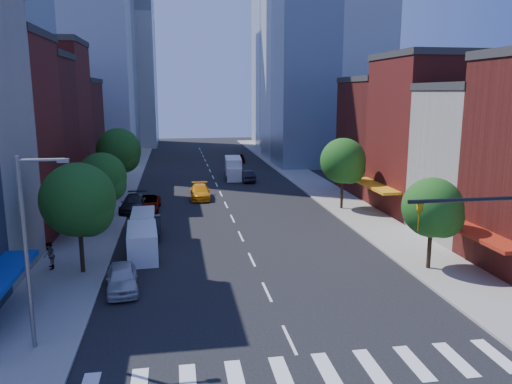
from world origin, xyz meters
TOP-DOWN VIEW (x-y plane):
  - ground at (0.00, 0.00)m, footprint 220.00×220.00m
  - sidewalk_left at (-12.50, 40.00)m, footprint 5.00×120.00m
  - sidewalk_right at (12.50, 40.00)m, footprint 5.00×120.00m
  - crosswalk at (0.00, -3.00)m, footprint 19.00×3.00m
  - bldg_left_3 at (-21.00, 29.00)m, footprint 12.00×8.00m
  - bldg_left_4 at (-21.00, 37.50)m, footprint 12.00×9.00m
  - bldg_left_5 at (-21.00, 47.00)m, footprint 12.00×10.00m
  - bldg_right_1 at (21.00, 15.00)m, footprint 12.00×8.00m
  - bldg_right_2 at (21.00, 24.00)m, footprint 12.00×10.00m
  - bldg_right_3 at (21.00, 34.00)m, footprint 12.00×10.00m
  - tower_far_w at (-18.00, 95.00)m, footprint 18.00×18.00m
  - streetlight at (-11.81, 1.00)m, footprint 2.25×0.25m
  - tree_left_near at (-11.35, 10.92)m, footprint 4.80×4.80m
  - tree_left_mid at (-11.35, 21.92)m, footprint 4.20×4.20m
  - tree_left_far at (-11.35, 35.92)m, footprint 5.00×5.00m
  - tree_right_near at (11.65, 7.92)m, footprint 4.00×4.00m
  - tree_right_far at (11.65, 25.92)m, footprint 4.60×4.60m
  - parked_car_front at (-8.64, 7.69)m, footprint 2.29×4.73m
  - parked_car_second at (-7.50, 19.23)m, footprint 1.82×5.02m
  - parked_car_third at (-8.14, 28.96)m, footprint 2.58×5.24m
  - parked_car_rear at (-9.50, 28.62)m, footprint 2.76×5.85m
  - cargo_van_near at (-7.77, 13.76)m, footprint 2.42×5.35m
  - cargo_van_far at (-8.05, 19.72)m, footprint 2.02×4.74m
  - taxi at (-2.56, 33.71)m, footprint 2.34×5.44m
  - traffic_car_oncoming at (4.18, 43.68)m, footprint 2.05×4.68m
  - traffic_car_far at (5.71, 62.78)m, footprint 2.16×4.51m
  - box_truck at (2.73, 46.41)m, footprint 2.66×7.30m
  - pedestrian_far at (-13.76, 11.90)m, footprint 0.88×1.03m

SIDE VIEW (x-z plane):
  - ground at x=0.00m, z-range 0.00..0.00m
  - crosswalk at x=0.00m, z-range 0.00..0.01m
  - sidewalk_left at x=-12.50m, z-range 0.00..0.15m
  - sidewalk_right at x=12.50m, z-range 0.00..0.15m
  - parked_car_third at x=-8.14m, z-range 0.00..1.43m
  - traffic_car_far at x=5.71m, z-range 0.00..1.49m
  - traffic_car_oncoming at x=4.18m, z-range 0.00..1.50m
  - parked_car_front at x=-8.64m, z-range 0.00..1.55m
  - taxi at x=-2.56m, z-range 0.00..1.56m
  - parked_car_second at x=-7.50m, z-range 0.00..1.65m
  - parked_car_rear at x=-9.50m, z-range 0.00..1.65m
  - cargo_van_far at x=-8.05m, z-range -0.01..1.99m
  - pedestrian_far at x=-13.76m, z-range 0.15..2.00m
  - cargo_van_near at x=-7.77m, z-range -0.01..2.22m
  - box_truck at x=2.73m, z-range -0.08..2.80m
  - tree_right_near at x=11.65m, z-range 1.09..7.29m
  - tree_left_mid at x=-11.35m, z-range 1.20..7.85m
  - tree_right_far at x=11.65m, z-range 1.26..8.46m
  - tree_left_near at x=-11.35m, z-range 1.22..8.52m
  - tree_left_far at x=-11.35m, z-range 1.33..9.08m
  - streetlight at x=-11.81m, z-range 0.78..9.78m
  - bldg_right_1 at x=21.00m, z-range 0.00..12.00m
  - bldg_left_5 at x=-21.00m, z-range 0.00..13.00m
  - bldg_right_3 at x=21.00m, z-range 0.00..13.00m
  - bldg_left_3 at x=-21.00m, z-range 0.00..15.00m
  - bldg_right_2 at x=21.00m, z-range 0.00..15.00m
  - bldg_left_4 at x=-21.00m, z-range 0.00..17.00m
  - tower_far_w at x=-18.00m, z-range 0.00..56.00m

